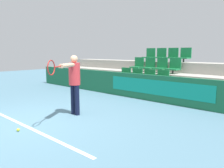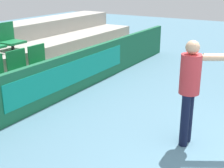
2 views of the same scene
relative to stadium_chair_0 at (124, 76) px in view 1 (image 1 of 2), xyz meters
The scene contains 20 objects.
ground_plane 4.76m from the stadium_chair_0, 79.33° to the right, with size 30.00×30.00×0.00m, color slate.
court_baseline 4.99m from the stadium_chair_0, 79.84° to the right, with size 4.96×0.08×0.01m.
barrier_wall 1.15m from the stadium_chair_0, 37.29° to the right, with size 11.48×0.14×0.90m.
bleacher_tier_front 1.00m from the stadium_chair_0, ahead, with size 11.08×0.94×0.42m.
bleacher_tier_middle 1.22m from the stadium_chair_0, 42.98° to the left, with size 11.08×0.94×0.84m.
bleacher_tier_back 1.96m from the stadium_chair_0, 63.59° to the left, with size 11.08×0.94×1.25m.
stadium_chair_0 is the anchor object (origin of this frame).
stadium_chair_1 0.58m from the stadium_chair_0, ahead, with size 0.48×0.45×0.61m.
stadium_chair_2 1.16m from the stadium_chair_0, ahead, with size 0.48×0.45×0.61m.
stadium_chair_3 1.74m from the stadium_chair_0, ahead, with size 0.48×0.45×0.61m.
stadium_chair_4 1.03m from the stadium_chair_0, 90.00° to the left, with size 0.48×0.45×0.61m.
stadium_chair_5 1.18m from the stadium_chair_0, 58.35° to the left, with size 0.48×0.45×0.61m.
stadium_chair_6 1.55m from the stadium_chair_0, 39.05° to the left, with size 0.48×0.45×0.61m.
stadium_chair_7 2.03m from the stadium_chair_0, 28.40° to the left, with size 0.48×0.45×0.61m.
stadium_chair_8 2.06m from the stadium_chair_0, 90.00° to the left, with size 0.48×0.45×0.61m.
stadium_chair_9 2.14m from the stadium_chair_0, 72.87° to the left, with size 0.48×0.45×0.61m.
stadium_chair_10 2.37m from the stadium_chair_0, 58.35° to the left, with size 0.48×0.45×0.61m.
stadium_chair_11 2.70m from the stadium_chair_0, 47.24° to the left, with size 0.48×0.45×0.61m.
tennis_player 3.78m from the stadium_chair_0, 71.75° to the right, with size 0.89×1.39×1.59m.
tennis_ball 5.31m from the stadium_chair_0, 76.29° to the right, with size 0.07×0.07×0.07m.
Camera 1 is at (4.85, -2.45, 1.67)m, focal length 35.00 mm.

